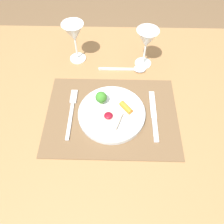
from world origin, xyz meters
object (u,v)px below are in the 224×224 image
knife (154,119)px  spoon (134,69)px  dinner_plate (112,113)px  fork (72,110)px  wine_glass_near (147,40)px  wine_glass_far (74,34)px

knife → spoon: 0.25m
knife → spoon: (-0.06, 0.25, 0.00)m
dinner_plate → spoon: (0.09, 0.23, -0.01)m
dinner_plate → fork: (-0.15, 0.02, -0.01)m
knife → wine_glass_near: 0.31m
dinner_plate → wine_glass_near: size_ratio=1.45×
fork → wine_glass_far: bearing=92.8°
dinner_plate → wine_glass_far: 0.35m
dinner_plate → wine_glass_far: size_ratio=1.40×
knife → wine_glass_far: (-0.31, 0.31, 0.12)m
wine_glass_far → knife: bearing=-45.2°
spoon → fork: bearing=-137.8°
spoon → wine_glass_far: bearing=165.6°
dinner_plate → wine_glass_far: (-0.16, 0.30, 0.11)m
dinner_plate → wine_glass_near: wine_glass_near is taller
spoon → wine_glass_near: size_ratio=1.20×
knife → wine_glass_far: bearing=134.5°
dinner_plate → wine_glass_far: wine_glass_far is taller
dinner_plate → knife: dinner_plate is taller
fork → knife: (0.30, -0.03, 0.00)m
spoon → dinner_plate: bearing=-111.1°
fork → spoon: bearing=43.3°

